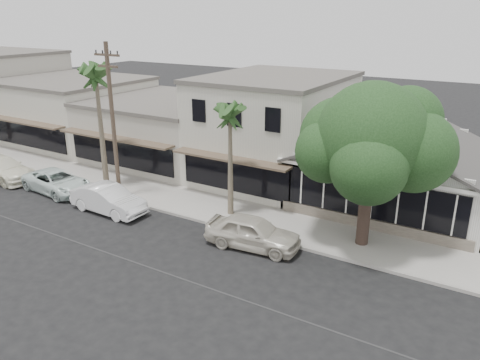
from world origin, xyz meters
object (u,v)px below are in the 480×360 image
Objects in this scene: car_1 at (108,199)px; car_3 at (2,169)px; car_2 at (57,182)px; utility_pole at (113,119)px; shade_tree at (371,140)px; car_0 at (253,232)px.

car_3 is (-10.00, 0.25, 0.01)m from car_1.
car_3 reaches higher than car_2.
car_1 is 5.04m from car_2.
utility_pole reaches higher than car_3.
shade_tree is at bearing 7.10° from utility_pole.
car_0 is 8.86m from car_1.
car_2 is at bearing -164.09° from utility_pole.
car_0 is 0.86× the size of car_3.
utility_pole reaches higher than car_0.
car_2 is (-13.85, 0.08, -0.09)m from car_0.
utility_pole is 1.99× the size of car_0.
utility_pole is at bearing 76.48° from car_0.
utility_pole is 5.89m from car_2.
car_3 is 23.77m from shade_tree.
car_1 is at bearing -61.69° from utility_pole.
shade_tree is (18.14, 2.91, 4.42)m from car_2.
car_2 is 18.90m from shade_tree.
car_0 is 18.85m from car_3.
car_1 is 14.28m from shade_tree.
car_0 is at bearing -7.22° from utility_pole.
car_0 is (9.79, -1.24, -4.02)m from utility_pole.
utility_pole reaches higher than car_2.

